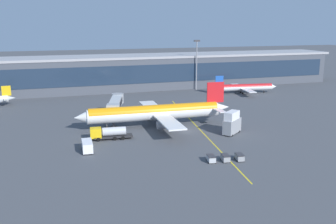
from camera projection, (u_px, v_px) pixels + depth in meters
The scene contains 13 objects.
ground_plane at pixel (186, 131), 106.62m from camera, with size 700.00×700.00×0.00m, color #47494F.
apron_lead_in_line at pixel (198, 128), 109.85m from camera, with size 0.30×80.00×0.01m, color yellow.
terminal_building at pixel (135, 72), 175.29m from camera, with size 196.47×21.93×15.20m.
main_airliner at pixel (156, 112), 110.77m from camera, with size 46.31×36.69×12.27m.
jet_bridge at pixel (116, 104), 118.06m from camera, with size 8.49×19.87×6.88m.
fuel_tanker at pixel (108, 133), 98.70m from camera, with size 10.99×3.49×3.25m.
catering_lift at pixel (232, 123), 103.45m from camera, with size 6.88×6.18×6.30m.
lavatory_truck at pixel (87, 146), 89.58m from camera, with size 2.57×5.90×2.50m.
baggage_cart_0 at pixel (211, 159), 82.78m from camera, with size 2.00×2.87×1.48m.
baggage_cart_1 at pixel (225, 158), 83.25m from camera, with size 2.00×2.87×1.48m.
baggage_cart_2 at pixel (239, 157), 83.72m from camera, with size 2.00×2.87×1.48m.
commuter_jet_near at pixel (245, 87), 163.51m from camera, with size 28.99×23.08×7.85m.
apron_light_mast_0 at pixel (197, 61), 170.78m from camera, with size 2.80×0.50×22.20m.
Camera 1 is at (-36.85, -95.93, 29.34)m, focal length 40.93 mm.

